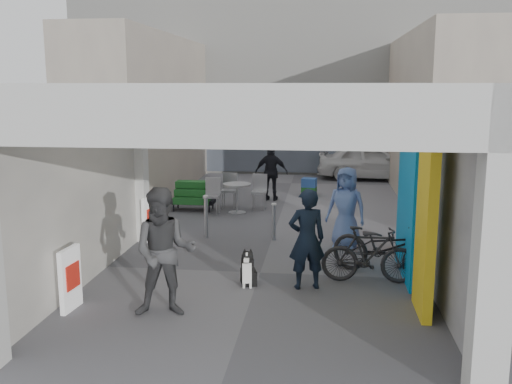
# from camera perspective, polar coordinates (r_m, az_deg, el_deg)

# --- Properties ---
(ground) EXTENTS (90.00, 90.00, 0.00)m
(ground) POSITION_cam_1_polar(r_m,az_deg,el_deg) (10.84, 0.43, -8.07)
(ground) COLOR #5B5A5F
(ground) RESTS_ON ground
(arcade_canopy) EXTENTS (6.40, 6.45, 6.40)m
(arcade_canopy) POSITION_cam_1_polar(r_m,az_deg,el_deg) (9.48, 3.14, 3.50)
(arcade_canopy) COLOR beige
(arcade_canopy) RESTS_ON ground
(far_building) EXTENTS (18.00, 4.08, 8.00)m
(far_building) POSITION_cam_1_polar(r_m,az_deg,el_deg) (24.23, 4.23, 11.84)
(far_building) COLOR silver
(far_building) RESTS_ON ground
(plaza_bldg_left) EXTENTS (2.00, 9.00, 5.00)m
(plaza_bldg_left) POSITION_cam_1_polar(r_m,az_deg,el_deg) (18.61, -10.91, 7.45)
(plaza_bldg_left) COLOR #ACA28F
(plaza_bldg_left) RESTS_ON ground
(plaza_bldg_right) EXTENTS (2.00, 9.00, 5.00)m
(plaza_bldg_right) POSITION_cam_1_polar(r_m,az_deg,el_deg) (18.05, 17.69, 7.05)
(plaza_bldg_right) COLOR #ACA28F
(plaza_bldg_right) RESTS_ON ground
(bollard_left) EXTENTS (0.09, 0.09, 0.96)m
(bollard_left) POSITION_cam_1_polar(r_m,az_deg,el_deg) (13.23, -5.02, -2.48)
(bollard_left) COLOR #989BA0
(bollard_left) RESTS_ON ground
(bollard_center) EXTENTS (0.09, 0.09, 0.84)m
(bollard_center) POSITION_cam_1_polar(r_m,az_deg,el_deg) (12.95, 1.80, -3.03)
(bollard_center) COLOR #989BA0
(bollard_center) RESTS_ON ground
(bollard_right) EXTENTS (0.09, 0.09, 0.94)m
(bollard_right) POSITION_cam_1_polar(r_m,az_deg,el_deg) (12.94, 9.03, -2.93)
(bollard_right) COLOR #989BA0
(bollard_right) RESTS_ON ground
(advert_board_near) EXTENTS (0.14, 0.55, 1.00)m
(advert_board_near) POSITION_cam_1_polar(r_m,az_deg,el_deg) (9.45, -18.07, -8.24)
(advert_board_near) COLOR white
(advert_board_near) RESTS_ON ground
(advert_board_far) EXTENTS (0.19, 0.56, 1.00)m
(advert_board_far) POSITION_cam_1_polar(r_m,az_deg,el_deg) (13.12, -10.60, -2.63)
(advert_board_far) COLOR white
(advert_board_far) RESTS_ON ground
(cafe_set) EXTENTS (1.63, 1.31, 0.98)m
(cafe_set) POSITION_cam_1_polar(r_m,az_deg,el_deg) (16.03, -2.20, -0.62)
(cafe_set) COLOR #9D9DA2
(cafe_set) RESTS_ON ground
(produce_stand) EXTENTS (1.22, 0.66, 0.80)m
(produce_stand) POSITION_cam_1_polar(r_m,az_deg,el_deg) (16.15, -6.30, -0.70)
(produce_stand) COLOR black
(produce_stand) RESTS_ON ground
(crate_stack) EXTENTS (0.50, 0.42, 0.56)m
(crate_stack) POSITION_cam_1_polar(r_m,az_deg,el_deg) (18.25, 5.33, 0.51)
(crate_stack) COLOR #17501E
(crate_stack) RESTS_ON ground
(border_collie) EXTENTS (0.25, 0.50, 0.69)m
(border_collie) POSITION_cam_1_polar(r_m,az_deg,el_deg) (10.09, -0.80, -7.87)
(border_collie) COLOR black
(border_collie) RESTS_ON ground
(man_with_dog) EXTENTS (0.73, 0.57, 1.76)m
(man_with_dog) POSITION_cam_1_polar(r_m,az_deg,el_deg) (9.84, 5.10, -4.71)
(man_with_dog) COLOR black
(man_with_dog) RESTS_ON ground
(man_back_turned) EXTENTS (1.08, 0.90, 1.99)m
(man_back_turned) POSITION_cam_1_polar(r_m,az_deg,el_deg) (8.76, -9.14, -5.98)
(man_back_turned) COLOR #3E3E40
(man_back_turned) RESTS_ON ground
(man_elderly) EXTENTS (1.01, 0.83, 1.77)m
(man_elderly) POSITION_cam_1_polar(r_m,az_deg,el_deg) (12.40, 9.01, -1.56)
(man_elderly) COLOR #5D77B5
(man_elderly) RESTS_ON ground
(man_crates) EXTENTS (1.05, 0.53, 1.72)m
(man_crates) POSITION_cam_1_polar(r_m,az_deg,el_deg) (17.35, 1.56, 1.97)
(man_crates) COLOR black
(man_crates) RESTS_ON ground
(bicycle_front) EXTENTS (2.18, 1.58, 1.09)m
(bicycle_front) POSITION_cam_1_polar(r_m,az_deg,el_deg) (10.77, 12.80, -5.43)
(bicycle_front) COLOR black
(bicycle_front) RESTS_ON ground
(bicycle_rear) EXTENTS (1.71, 0.50, 1.03)m
(bicycle_rear) POSITION_cam_1_polar(r_m,az_deg,el_deg) (10.38, 11.31, -6.16)
(bicycle_rear) COLOR black
(bicycle_rear) RESTS_ON ground
(white_van) EXTENTS (4.11, 1.86, 1.37)m
(white_van) POSITION_cam_1_polar(r_m,az_deg,el_deg) (21.69, 11.57, 3.04)
(white_van) COLOR silver
(white_van) RESTS_ON ground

